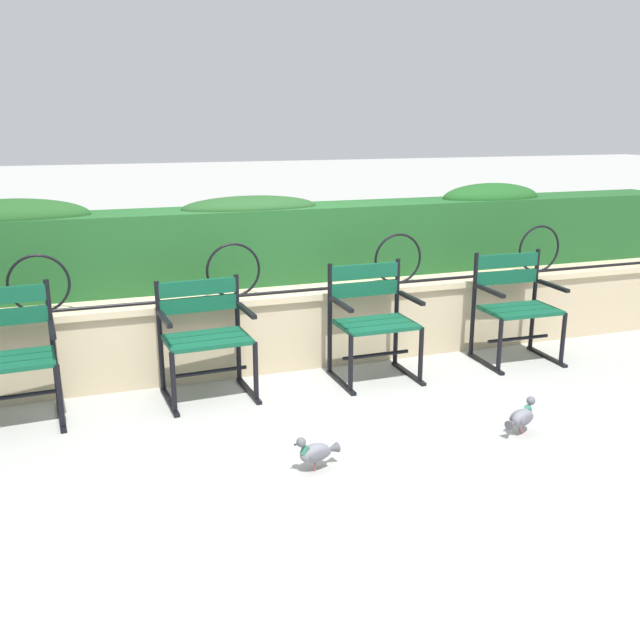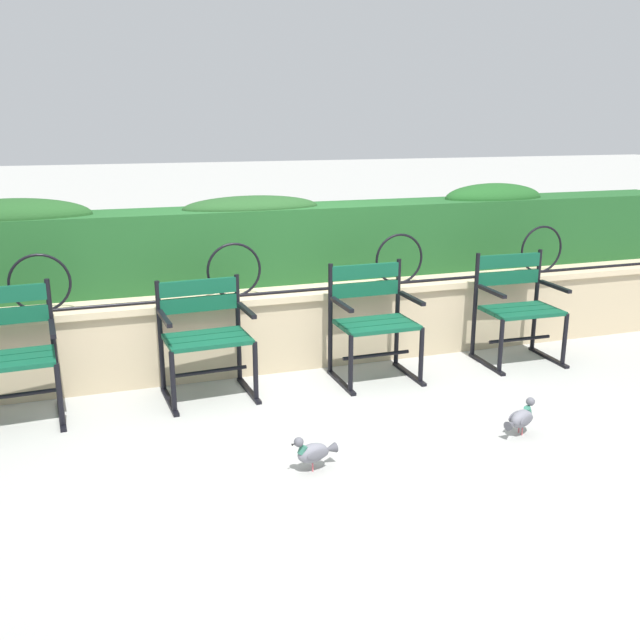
# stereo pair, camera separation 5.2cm
# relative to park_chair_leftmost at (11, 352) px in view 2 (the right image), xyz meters

# --- Properties ---
(ground_plane) EXTENTS (60.00, 60.00, 0.00)m
(ground_plane) POSITION_rel_park_chair_leftmost_xyz_m (2.05, -0.29, -0.47)
(ground_plane) COLOR #9E9E99
(stone_wall) EXTENTS (8.01, 0.41, 0.62)m
(stone_wall) POSITION_rel_park_chair_leftmost_xyz_m (2.05, 0.46, -0.16)
(stone_wall) COLOR tan
(stone_wall) RESTS_ON ground
(iron_arch_fence) EXTENTS (7.46, 0.02, 0.42)m
(iron_arch_fence) POSITION_rel_park_chair_leftmost_xyz_m (1.66, 0.39, 0.32)
(iron_arch_fence) COLOR black
(iron_arch_fence) RESTS_ON stone_wall
(hedge_row) EXTENTS (7.85, 0.53, 0.75)m
(hedge_row) POSITION_rel_park_chair_leftmost_xyz_m (2.03, 0.90, 0.49)
(hedge_row) COLOR #1E5123
(hedge_row) RESTS_ON stone_wall
(park_chair_leftmost) EXTENTS (0.60, 0.55, 0.90)m
(park_chair_leftmost) POSITION_rel_park_chair_leftmost_xyz_m (0.00, 0.00, 0.00)
(park_chair_leftmost) COLOR #0F4C33
(park_chair_leftmost) RESTS_ON ground
(park_chair_centre_left) EXTENTS (0.64, 0.55, 0.83)m
(park_chair_centre_left) POSITION_rel_park_chair_leftmost_xyz_m (1.27, 0.04, -0.01)
(park_chair_centre_left) COLOR #0F4C33
(park_chair_centre_left) RESTS_ON ground
(park_chair_centre_right) EXTENTS (0.61, 0.52, 0.88)m
(park_chair_centre_right) POSITION_rel_park_chair_leftmost_xyz_m (2.54, -0.01, -0.00)
(park_chair_centre_right) COLOR #0F4C33
(park_chair_centre_right) RESTS_ON ground
(park_chair_rightmost) EXTENTS (0.64, 0.54, 0.88)m
(park_chair_rightmost) POSITION_rel_park_chair_leftmost_xyz_m (3.81, -0.02, 0.00)
(park_chair_rightmost) COLOR #0F4C33
(park_chair_rightmost) RESTS_ON ground
(pigeon_near_chairs) EXTENTS (0.28, 0.17, 0.22)m
(pigeon_near_chairs) POSITION_rel_park_chair_leftmost_xyz_m (3.02, -1.29, -0.36)
(pigeon_near_chairs) COLOR slate
(pigeon_near_chairs) RESTS_ON ground
(pigeon_far_side) EXTENTS (0.29, 0.14, 0.22)m
(pigeon_far_side) POSITION_rel_park_chair_leftmost_xyz_m (1.63, -1.31, -0.36)
(pigeon_far_side) COLOR slate
(pigeon_far_side) RESTS_ON ground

